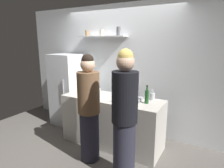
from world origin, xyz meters
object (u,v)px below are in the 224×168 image
at_px(baking_pan, 132,99).
at_px(utensil_holder, 152,96).
at_px(wine_bottle_green_glass, 147,96).
at_px(person_brown_jacket, 89,110).
at_px(wine_bottle_amber_glass, 126,97).
at_px(water_bottle_plastic, 98,94).
at_px(person_blonde, 125,118).
at_px(refrigerator, 67,90).

height_order(baking_pan, utensil_holder, utensil_holder).
bearing_deg(utensil_holder, wine_bottle_green_glass, -93.39).
bearing_deg(person_brown_jacket, utensil_holder, 25.36).
bearing_deg(wine_bottle_amber_glass, water_bottle_plastic, 179.74).
bearing_deg(person_blonde, wine_bottle_green_glass, -118.45).
height_order(wine_bottle_amber_glass, wine_bottle_green_glass, wine_bottle_amber_glass).
distance_m(baking_pan, person_brown_jacket, 0.78).
bearing_deg(person_blonde, utensil_holder, -118.55).
bearing_deg(person_blonde, water_bottle_plastic, -58.85).
bearing_deg(person_blonde, baking_pan, -98.28).
height_order(wine_bottle_amber_glass, water_bottle_plastic, wine_bottle_amber_glass).
xyz_separation_m(baking_pan, person_brown_jacket, (-0.43, -0.64, -0.07)).
distance_m(water_bottle_plastic, person_brown_jacket, 0.38).
bearing_deg(person_blonde, wine_bottle_amber_glass, -92.63).
bearing_deg(water_bottle_plastic, person_blonde, -33.39).
height_order(wine_bottle_green_glass, person_blonde, person_blonde).
bearing_deg(refrigerator, baking_pan, -9.19).
distance_m(refrigerator, wine_bottle_green_glass, 2.04).
relative_size(refrigerator, wine_bottle_amber_glass, 4.58).
bearing_deg(utensil_holder, person_blonde, -93.09).
xyz_separation_m(refrigerator, wine_bottle_green_glass, (2.00, -0.33, 0.21)).
relative_size(water_bottle_plastic, person_blonde, 0.14).
height_order(wine_bottle_amber_glass, person_brown_jacket, person_brown_jacket).
xyz_separation_m(utensil_holder, person_blonde, (-0.05, -0.97, -0.05)).
bearing_deg(utensil_holder, refrigerator, 177.54).
relative_size(refrigerator, utensil_holder, 7.28).
distance_m(refrigerator, baking_pan, 1.75).
bearing_deg(refrigerator, water_bottle_plastic, -25.10).
xyz_separation_m(wine_bottle_amber_glass, person_brown_jacket, (-0.47, -0.34, -0.18)).
bearing_deg(baking_pan, water_bottle_plastic, -148.31).
height_order(utensil_holder, water_bottle_plastic, water_bottle_plastic).
bearing_deg(wine_bottle_amber_glass, utensil_holder, 62.88).
bearing_deg(person_brown_jacket, wine_bottle_green_glass, 16.34).
xyz_separation_m(utensil_holder, wine_bottle_amber_glass, (-0.25, -0.49, 0.07)).
xyz_separation_m(wine_bottle_green_glass, person_brown_jacket, (-0.71, -0.60, -0.17)).
distance_m(refrigerator, water_bottle_plastic, 1.38).
relative_size(refrigerator, person_brown_jacket, 0.94).
distance_m(baking_pan, person_blonde, 0.82).
bearing_deg(refrigerator, wine_bottle_amber_glass, -18.26).
bearing_deg(refrigerator, person_blonde, -28.33).
bearing_deg(baking_pan, person_blonde, -72.82).
relative_size(wine_bottle_amber_glass, person_brown_jacket, 0.20).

